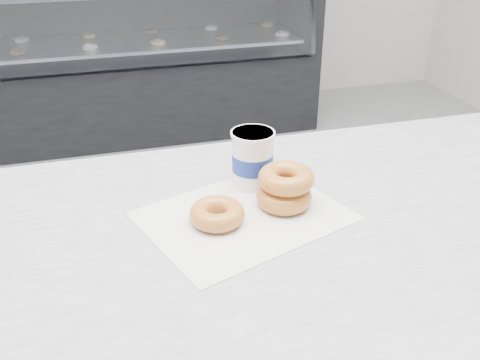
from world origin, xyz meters
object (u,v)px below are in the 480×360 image
object	(u,v)px
donut_stack	(285,188)
donut_single	(217,214)
coffee_cup	(253,159)
display_case	(124,56)

from	to	relation	value
donut_stack	donut_single	bearing A→B (deg)	-169.84
donut_stack	coffee_cup	distance (m)	0.10
donut_stack	coffee_cup	bearing A→B (deg)	110.37
donut_single	coffee_cup	distance (m)	0.16
donut_single	donut_stack	distance (m)	0.14
donut_stack	coffee_cup	xyz separation A→B (m)	(-0.03, 0.09, 0.02)
display_case	coffee_cup	bearing A→B (deg)	-88.47
coffee_cup	donut_single	bearing A→B (deg)	-143.94
display_case	coffee_cup	size ratio (longest dim) A/B	21.18
display_case	coffee_cup	xyz separation A→B (m)	(0.07, -2.55, 0.47)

